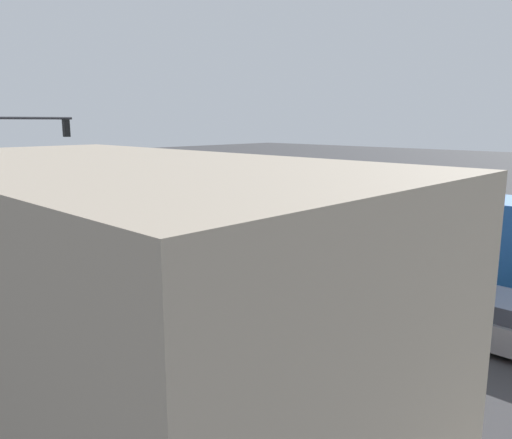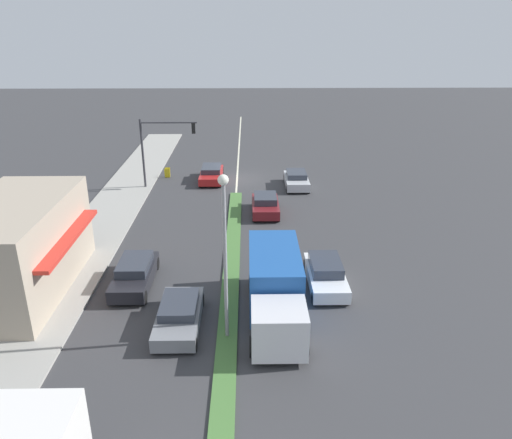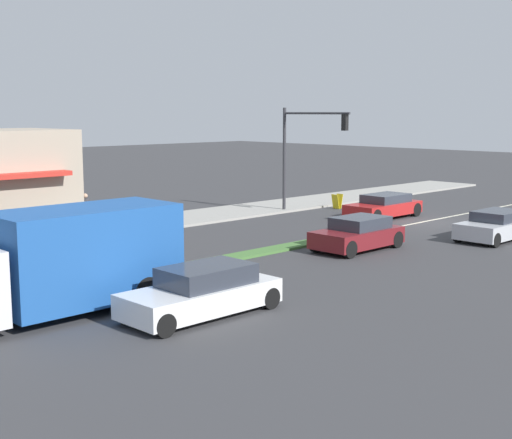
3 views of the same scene
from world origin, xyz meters
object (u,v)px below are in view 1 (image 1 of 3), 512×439
hatchback_red (77,210)px  sedan_maroon (238,218)px  traffic_signal_main (7,153)px  van_white (480,244)px  sedan_silver (202,199)px  sedan_dark (317,314)px  pedestrian (37,299)px

hatchback_red → sedan_maroon: sedan_maroon is taller
traffic_signal_main → van_white: (-11.12, 16.49, -3.25)m
hatchback_red → sedan_silver: bearing=166.0°
sedan_maroon → van_white: bearing=104.9°
hatchback_red → van_white: 19.76m
traffic_signal_main → van_white: traffic_signal_main is taller
van_white → hatchback_red: bearing=-68.6°
sedan_dark → sedan_maroon: size_ratio=1.15×
sedan_dark → van_white: 10.00m
sedan_silver → sedan_maroon: sedan_maroon is taller
sedan_silver → van_white: van_white is taller
sedan_silver → traffic_signal_main: bearing=0.6°
sedan_silver → sedan_maroon: size_ratio=1.04×
pedestrian → sedan_silver: (-14.68, -11.36, -0.35)m
traffic_signal_main → hatchback_red: 5.46m
traffic_signal_main → hatchback_red: size_ratio=1.25×
hatchback_red → sedan_dark: (2.80, 18.25, 0.04)m
sedan_maroon → pedestrian: bearing=23.8°
traffic_signal_main → pedestrian: 12.16m
pedestrian → sedan_maroon: size_ratio=0.41×
traffic_signal_main → van_white: 20.15m
traffic_signal_main → sedan_dark: bearing=93.9°
traffic_signal_main → van_white: bearing=124.0°
sedan_maroon → sedan_silver: bearing=-114.6°
traffic_signal_main → sedan_dark: traffic_signal_main is taller
sedan_silver → van_white: size_ratio=0.91×
sedan_silver → van_white: 16.60m
pedestrian → hatchback_red: 15.14m
traffic_signal_main → sedan_silver: traffic_signal_main is taller
traffic_signal_main → pedestrian: size_ratio=3.48×
sedan_maroon → hatchback_red: bearing=-60.9°
sedan_dark → hatchback_red: bearing=-98.7°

